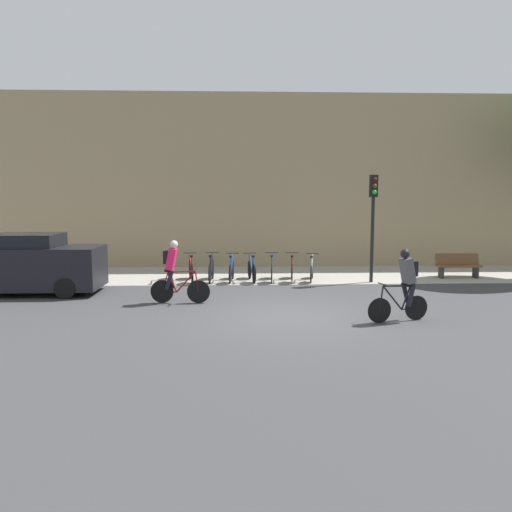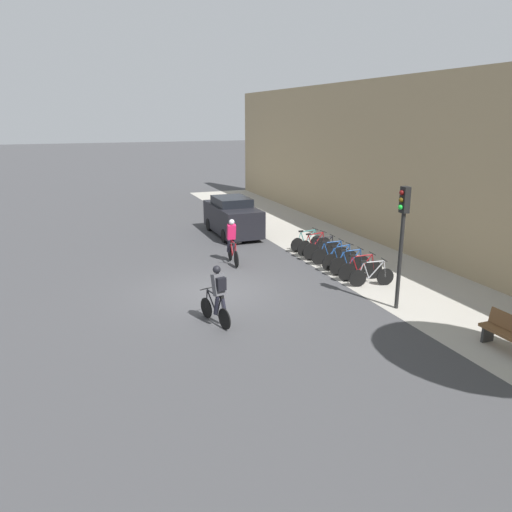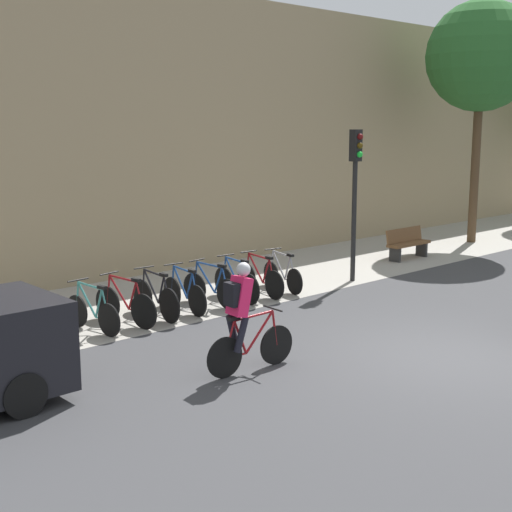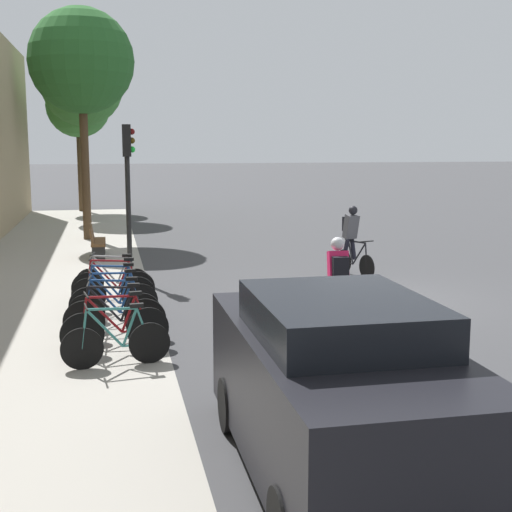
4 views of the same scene
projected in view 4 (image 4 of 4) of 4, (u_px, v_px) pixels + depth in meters
The scene contains 18 objects.
ground at pixel (368, 299), 15.15m from camera, with size 200.00×200.00×0.00m, color #3D3D3F.
kerb_strip at pixel (39, 314), 13.79m from camera, with size 44.00×4.50×0.01m, color #A39E93.
cyclist_pink at pixel (337, 287), 11.70m from camera, with size 1.68×0.46×1.76m.
cyclist_grey at pixel (352, 238), 17.74m from camera, with size 1.56×0.59×1.74m.
parked_bike_0 at pixel (116, 341), 10.52m from camera, with size 0.46×1.61×0.95m.
parked_bike_1 at pixel (116, 328), 11.20m from camera, with size 0.46×1.70×0.98m.
parked_bike_2 at pixel (115, 317), 11.89m from camera, with size 0.46×1.71×0.98m.
parked_bike_3 at pixel (115, 308), 12.58m from camera, with size 0.46×1.63×0.96m.
parked_bike_4 at pixel (114, 299), 13.27m from camera, with size 0.46×1.65×0.96m.
parked_bike_5 at pixel (114, 291), 13.96m from camera, with size 0.46×1.63×0.97m.
parked_bike_6 at pixel (113, 285), 14.65m from camera, with size 0.46×1.70×0.96m.
parked_bike_7 at pixel (113, 279), 15.34m from camera, with size 0.48×1.58×0.94m.
traffic_light_pole at pixel (128, 173), 17.04m from camera, with size 0.26×0.30×3.71m.
bench at pixel (97, 241), 20.53m from camera, with size 1.61×0.44×0.89m.
parked_car at pixel (336, 390), 6.95m from camera, with size 4.30×1.84×1.85m.
street_tree_0 at pixel (81, 62), 23.54m from camera, with size 3.49×3.49×7.71m.
street_tree_1 at pixel (82, 86), 30.68m from camera, with size 3.49×3.49×7.47m.
street_tree_2 at pixel (78, 106), 33.79m from camera, with size 3.04×3.04×6.56m.
Camera 4 is at (-14.02, 5.37, 3.29)m, focal length 50.00 mm.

